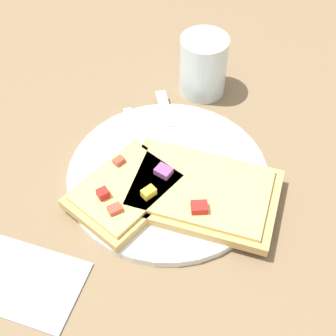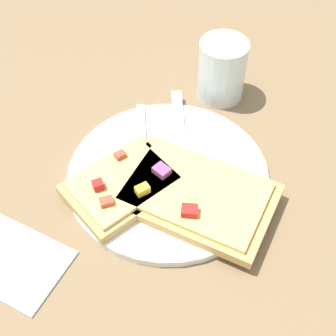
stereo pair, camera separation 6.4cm
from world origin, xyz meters
name	(u,v)px [view 1 (the left image)]	position (x,y,z in m)	size (l,w,h in m)	color
ground_plane	(168,178)	(0.00, 0.00, 0.00)	(4.00, 4.00, 0.00)	#7F6647
plate	(168,175)	(0.00, 0.00, 0.01)	(0.28, 0.28, 0.01)	white
fork	(140,162)	(-0.04, 0.00, 0.01)	(0.12, 0.18, 0.01)	silver
knife	(171,131)	(-0.02, 0.07, 0.01)	(0.12, 0.19, 0.01)	silver
pizza_slice_main	(201,191)	(0.05, -0.02, 0.02)	(0.20, 0.13, 0.03)	tan
pizza_slice_corner	(126,190)	(-0.04, -0.05, 0.02)	(0.15, 0.17, 0.03)	tan
crumb_scatter	(193,174)	(0.03, 0.01, 0.02)	(0.13, 0.11, 0.01)	tan
drinking_glass	(203,65)	(-0.01, 0.20, 0.05)	(0.08, 0.08, 0.10)	silver
napkin	(17,279)	(-0.12, -0.21, 0.00)	(0.16, 0.09, 0.01)	silver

